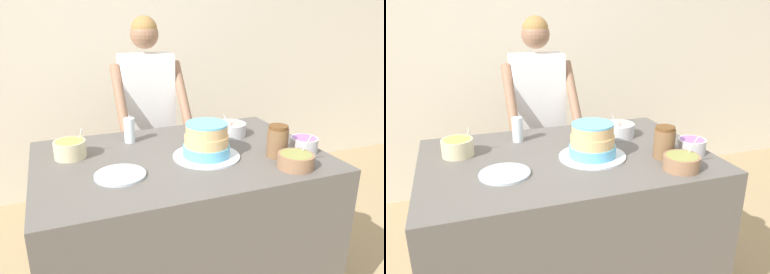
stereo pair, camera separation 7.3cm
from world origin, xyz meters
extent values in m
cube|color=beige|center=(0.00, 2.16, 1.30)|extent=(10.00, 0.05, 2.60)
cube|color=#5B5651|center=(0.00, 0.50, 0.47)|extent=(1.49, 0.99, 0.94)
cylinder|color=#2D2D38|center=(-0.04, 1.35, 0.39)|extent=(0.11, 0.11, 0.79)
cylinder|color=#2D2D38|center=(0.13, 1.35, 0.39)|extent=(0.11, 0.11, 0.79)
cube|color=white|center=(0.05, 1.35, 1.08)|extent=(0.37, 0.20, 0.59)
cylinder|color=#8E664C|center=(-0.17, 1.19, 1.07)|extent=(0.07, 0.38, 0.50)
cylinder|color=#8E664C|center=(0.27, 1.19, 1.07)|extent=(0.07, 0.38, 0.50)
sphere|color=#8E664C|center=(0.05, 1.35, 1.50)|extent=(0.20, 0.20, 0.20)
sphere|color=olive|center=(0.05, 1.35, 1.54)|extent=(0.18, 0.18, 0.18)
cylinder|color=silver|center=(0.12, 0.42, 0.95)|extent=(0.35, 0.35, 0.01)
cylinder|color=#60B7E0|center=(0.12, 0.42, 0.98)|extent=(0.24, 0.24, 0.05)
cylinder|color=#DBB275|center=(0.12, 0.42, 1.04)|extent=(0.23, 0.23, 0.05)
cylinder|color=#DBB275|center=(0.12, 0.42, 1.09)|extent=(0.21, 0.21, 0.05)
cylinder|color=#60B7E0|center=(0.12, 0.42, 1.12)|extent=(0.21, 0.21, 0.01)
cylinder|color=silver|center=(0.39, 0.69, 0.98)|extent=(0.19, 0.19, 0.08)
cylinder|color=pink|center=(0.39, 0.69, 1.01)|extent=(0.16, 0.16, 0.01)
cylinder|color=silver|center=(0.36, 0.63, 1.02)|extent=(0.08, 0.05, 0.15)
cylinder|color=beige|center=(-0.54, 0.67, 0.99)|extent=(0.16, 0.16, 0.09)
cylinder|color=#F2DB4C|center=(-0.54, 0.67, 1.03)|extent=(0.14, 0.14, 0.01)
cylinder|color=silver|center=(-0.49, 0.69, 1.02)|extent=(0.04, 0.07, 0.14)
cylinder|color=#936B4C|center=(0.47, 0.14, 0.98)|extent=(0.18, 0.18, 0.07)
cylinder|color=olive|center=(0.47, 0.14, 1.01)|extent=(0.15, 0.15, 0.01)
cylinder|color=silver|center=(0.52, 0.16, 1.03)|extent=(0.03, 0.07, 0.15)
cylinder|color=silver|center=(0.64, 0.31, 0.98)|extent=(0.15, 0.15, 0.08)
cylinder|color=#9E66B7|center=(0.64, 0.31, 1.01)|extent=(0.13, 0.13, 0.01)
cylinder|color=silver|center=(-0.20, 0.79, 1.01)|extent=(0.06, 0.06, 0.14)
cylinder|color=silver|center=(-0.35, 0.35, 0.95)|extent=(0.24, 0.24, 0.01)
cylinder|color=brown|center=(0.47, 0.30, 1.02)|extent=(0.11, 0.11, 0.15)
cylinder|color=brown|center=(0.47, 0.30, 1.10)|extent=(0.10, 0.10, 0.02)
camera|label=1|loc=(-0.60, -1.24, 1.68)|focal=35.00mm
camera|label=2|loc=(-0.53, -1.26, 1.68)|focal=35.00mm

